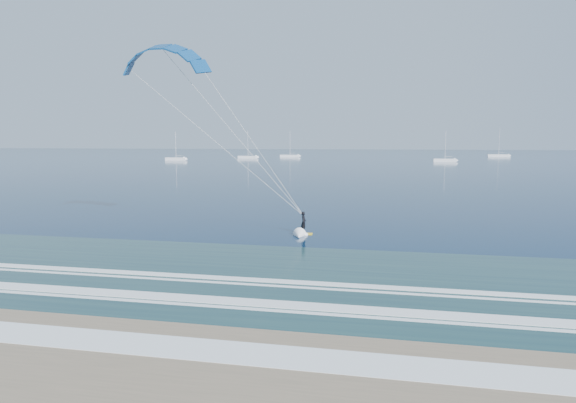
# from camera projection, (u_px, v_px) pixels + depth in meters

# --- Properties ---
(ground) EXTENTS (900.00, 900.00, 0.00)m
(ground) POSITION_uv_depth(u_px,v_px,m) (166.00, 343.00, 20.18)
(ground) COLOR #072444
(ground) RESTS_ON ground
(kitesurfer_rig) EXTENTS (16.53, 6.17, 16.68)m
(kitesurfer_rig) POSITION_uv_depth(u_px,v_px,m) (232.00, 131.00, 41.78)
(kitesurfer_rig) COLOR yellow
(kitesurfer_rig) RESTS_ON ground
(sailboat_0) EXTENTS (8.38, 2.40, 11.44)m
(sailboat_0) POSITION_uv_depth(u_px,v_px,m) (176.00, 159.00, 205.20)
(sailboat_0) COLOR white
(sailboat_0) RESTS_ON ground
(sailboat_1) EXTENTS (8.82, 2.40, 12.10)m
(sailboat_1) POSITION_uv_depth(u_px,v_px,m) (248.00, 157.00, 227.30)
(sailboat_1) COLOR white
(sailboat_1) RESTS_ON ground
(sailboat_2) EXTENTS (9.30, 2.40, 12.46)m
(sailboat_2) POSITION_uv_depth(u_px,v_px,m) (290.00, 156.00, 244.68)
(sailboat_2) COLOR white
(sailboat_2) RESTS_ON ground
(sailboat_3) EXTENTS (8.23, 2.40, 11.48)m
(sailboat_3) POSITION_uv_depth(u_px,v_px,m) (445.00, 160.00, 191.21)
(sailboat_3) COLOR white
(sailboat_3) RESTS_ON ground
(sailboat_4) EXTENTS (10.28, 2.40, 13.76)m
(sailboat_4) POSITION_uv_depth(u_px,v_px,m) (498.00, 155.00, 251.62)
(sailboat_4) COLOR white
(sailboat_4) RESTS_ON ground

